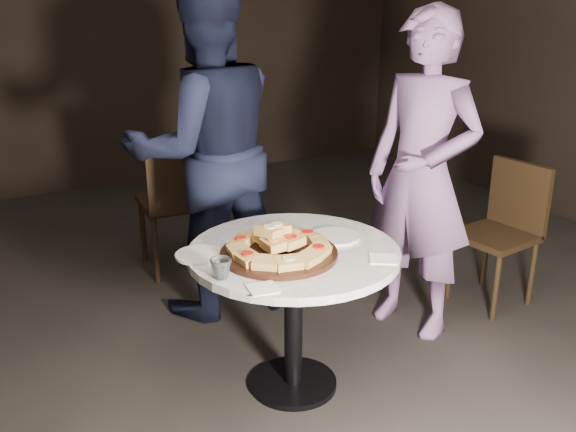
{
  "coord_description": "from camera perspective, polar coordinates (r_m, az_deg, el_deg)",
  "views": [
    {
      "loc": [
        -1.09,
        -2.13,
        1.7
      ],
      "look_at": [
        0.09,
        0.07,
        0.79
      ],
      "focal_mm": 40.0,
      "sensor_mm": 36.0,
      "label": 1
    }
  ],
  "objects": [
    {
      "name": "floor",
      "position": [
        2.94,
        -0.86,
        -15.49
      ],
      "size": [
        7.0,
        7.0,
        0.0
      ],
      "primitive_type": "plane",
      "color": "black",
      "rests_on": "ground"
    },
    {
      "name": "diner_teal",
      "position": [
        3.22,
        11.82,
        3.46
      ],
      "size": [
        0.57,
        0.69,
        1.63
      ],
      "primitive_type": "imported",
      "rotation": [
        0.0,
        0.0,
        -1.22
      ],
      "color": "slate",
      "rests_on": "ground"
    },
    {
      "name": "diner_navy",
      "position": [
        3.35,
        -7.28,
        5.74
      ],
      "size": [
        0.9,
        0.72,
        1.78
      ],
      "primitive_type": "imported",
      "rotation": [
        0.0,
        0.0,
        3.09
      ],
      "color": "black",
      "rests_on": "ground"
    },
    {
      "name": "napkin_far",
      "position": [
        2.6,
        8.47,
        -3.77
      ],
      "size": [
        0.15,
        0.15,
        0.01
      ],
      "primitive_type": "cube",
      "rotation": [
        0.0,
        0.0,
        -0.57
      ],
      "color": "white",
      "rests_on": "table"
    },
    {
      "name": "water_glass",
      "position": [
        2.41,
        -5.98,
        -4.67
      ],
      "size": [
        0.09,
        0.09,
        0.08
      ],
      "primitive_type": "imported",
      "rotation": [
        0.0,
        0.0,
        0.06
      ],
      "color": "silver",
      "rests_on": "table"
    },
    {
      "name": "serving_board",
      "position": [
        2.59,
        -0.82,
        -3.36
      ],
      "size": [
        0.49,
        0.49,
        0.02
      ],
      "primitive_type": "cylinder",
      "rotation": [
        0.0,
        0.0,
        -0.03
      ],
      "color": "black",
      "rests_on": "table"
    },
    {
      "name": "focaccia_pile",
      "position": [
        2.58,
        -0.88,
        -2.45
      ],
      "size": [
        0.42,
        0.43,
        0.11
      ],
      "rotation": [
        0.0,
        0.0,
        0.27
      ],
      "color": "tan",
      "rests_on": "serving_board"
    },
    {
      "name": "chair_right",
      "position": [
        3.75,
        18.73,
        -0.61
      ],
      "size": [
        0.43,
        0.42,
        0.79
      ],
      "rotation": [
        0.0,
        0.0,
        -1.44
      ],
      "color": "black",
      "rests_on": "ground"
    },
    {
      "name": "table",
      "position": [
        2.72,
        0.5,
        -5.36
      ],
      "size": [
        1.12,
        1.12,
        0.66
      ],
      "rotation": [
        0.0,
        0.0,
        0.33
      ],
      "color": "black",
      "rests_on": "ground"
    },
    {
      "name": "plate_left",
      "position": [
        2.62,
        -7.9,
        -3.43
      ],
      "size": [
        0.19,
        0.19,
        0.01
      ],
      "primitive_type": "cylinder",
      "rotation": [
        0.0,
        0.0,
        0.0
      ],
      "color": "white",
      "rests_on": "table"
    },
    {
      "name": "plate_right",
      "position": [
        2.78,
        4.2,
        -1.83
      ],
      "size": [
        0.27,
        0.27,
        0.01
      ],
      "primitive_type": "cylinder",
      "rotation": [
        0.0,
        0.0,
        -0.33
      ],
      "color": "white",
      "rests_on": "table"
    },
    {
      "name": "napkin_near",
      "position": [
        2.33,
        -2.26,
        -6.46
      ],
      "size": [
        0.12,
        0.12,
        0.01
      ],
      "primitive_type": "cube",
      "rotation": [
        0.0,
        0.0,
        -0.15
      ],
      "color": "white",
      "rests_on": "table"
    },
    {
      "name": "chair_far",
      "position": [
        3.91,
        -9.77,
        1.8
      ],
      "size": [
        0.44,
        0.45,
        0.87
      ],
      "rotation": [
        0.0,
        0.0,
        3.07
      ],
      "color": "black",
      "rests_on": "ground"
    }
  ]
}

